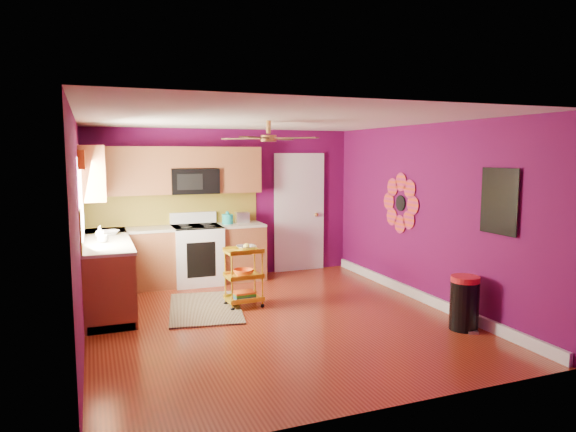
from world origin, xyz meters
name	(u,v)px	position (x,y,z in m)	size (l,w,h in m)	color
ground	(275,319)	(0.00, 0.00, 0.00)	(5.00, 5.00, 0.00)	maroon
room_envelope	(276,191)	(0.03, 0.00, 1.63)	(4.54, 5.04, 2.52)	#5D0A46
lower_cabinets	(149,265)	(-1.35, 1.82, 0.43)	(2.81, 2.31, 0.94)	brown
electric_range	(197,254)	(-0.55, 2.17, 0.48)	(0.76, 0.66, 1.13)	white
upper_cabinetry	(150,173)	(-1.24, 2.17, 1.80)	(2.80, 2.30, 1.26)	brown
left_window	(81,182)	(-2.22, 1.05, 1.74)	(0.08, 1.35, 1.08)	white
panel_door	(299,214)	(1.35, 2.47, 1.02)	(0.95, 0.11, 2.15)	white
right_wall_art	(440,202)	(2.23, -0.34, 1.44)	(0.04, 2.74, 1.04)	black
ceiling_fan	(269,137)	(0.00, 0.20, 2.29)	(1.01, 1.01, 0.26)	#BF8C3F
shag_rug	(205,308)	(-0.73, 0.75, 0.01)	(0.93, 1.52, 0.02)	black
rolling_cart	(244,274)	(-0.20, 0.67, 0.45)	(0.50, 0.38, 0.88)	yellow
trash_can	(464,303)	(1.98, -1.17, 0.32)	(0.43, 0.43, 0.65)	black
teal_kettle	(228,219)	(-0.03, 2.22, 1.02)	(0.18, 0.18, 0.21)	teal
toaster	(242,218)	(0.23, 2.25, 1.03)	(0.22, 0.15, 0.18)	beige
soap_bottle_a	(100,233)	(-2.01, 1.24, 1.04)	(0.09, 0.09, 0.20)	#EA3F72
soap_bottle_b	(99,232)	(-2.03, 1.45, 1.02)	(0.12, 0.12, 0.15)	white
counter_dish	(110,232)	(-1.87, 1.72, 0.97)	(0.25, 0.25, 0.06)	white
counter_cup	(103,239)	(-1.99, 1.05, 0.99)	(0.13, 0.13, 0.10)	white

